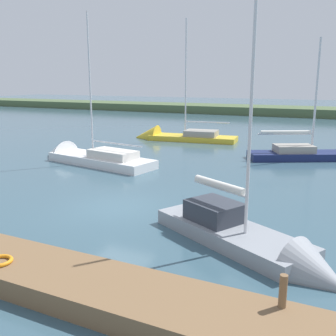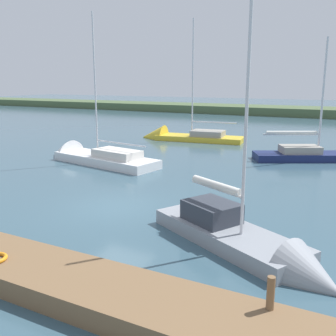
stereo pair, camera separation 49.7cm
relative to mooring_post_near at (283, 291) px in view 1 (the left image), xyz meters
name	(u,v)px [view 1 (the left image)]	position (x,y,z in m)	size (l,w,h in m)	color
ground_plane	(116,207)	(7.48, -5.30, -0.89)	(200.00, 200.00, 0.00)	#385666
far_shoreline	(292,115)	(7.48, -53.16, -0.89)	(180.00, 8.00, 2.40)	#4C603D
mooring_post_near	(283,291)	(0.00, 0.00, 0.00)	(0.16, 0.16, 0.71)	brown
life_ring_buoy	(0,261)	(6.81, 1.10, -0.31)	(0.66, 0.66, 0.10)	orange
sailboat_inner_slip	(318,156)	(0.95, -19.41, -0.71)	(7.90, 5.39, 8.57)	navy
sailboat_far_left	(85,159)	(14.29, -12.08, -0.73)	(9.05, 3.70, 9.99)	white
sailboat_behind_pier	(255,247)	(1.36, -3.47, -0.73)	(6.84, 4.75, 8.58)	gray
sailboat_outer_mooring	(174,138)	(13.13, -23.09, -0.75)	(9.28, 3.37, 11.13)	gold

